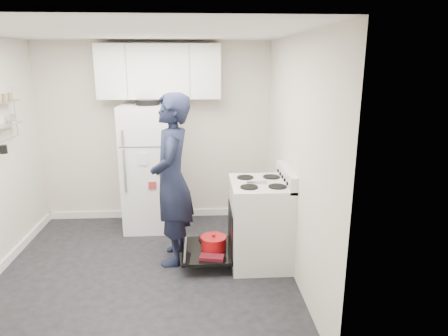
{
  "coord_description": "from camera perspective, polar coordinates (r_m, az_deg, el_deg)",
  "views": [
    {
      "loc": [
        0.61,
        -3.99,
        2.25
      ],
      "look_at": [
        0.89,
        0.4,
        1.05
      ],
      "focal_mm": 32.0,
      "sensor_mm": 36.0,
      "label": 1
    }
  ],
  "objects": [
    {
      "name": "room",
      "position": [
        4.2,
        -12.23,
        0.53
      ],
      "size": [
        3.21,
        3.21,
        2.51
      ],
      "color": "black",
      "rests_on": "ground"
    },
    {
      "name": "electric_range",
      "position": [
        4.56,
        4.97,
        -7.85
      ],
      "size": [
        0.66,
        0.76,
        1.1
      ],
      "color": "silver",
      "rests_on": "ground"
    },
    {
      "name": "open_oven_door",
      "position": [
        4.63,
        -2.04,
        -11.19
      ],
      "size": [
        0.55,
        0.71,
        0.23
      ],
      "color": "black",
      "rests_on": "ground"
    },
    {
      "name": "refrigerator",
      "position": [
        5.47,
        -10.39,
        0.12
      ],
      "size": [
        0.72,
        0.74,
        1.75
      ],
      "color": "white",
      "rests_on": "ground"
    },
    {
      "name": "upper_cabinets",
      "position": [
        5.45,
        -9.22,
        13.46
      ],
      "size": [
        1.6,
        0.33,
        0.7
      ],
      "primitive_type": "cube",
      "color": "silver",
      "rests_on": "room"
    },
    {
      "name": "wall_shelf_rack",
      "position": [
        5.0,
        -29.0,
        6.74
      ],
      "size": [
        0.14,
        0.6,
        0.61
      ],
      "color": "#B2B2B7",
      "rests_on": "room"
    },
    {
      "name": "person",
      "position": [
        4.45,
        -7.45,
        -1.74
      ],
      "size": [
        0.49,
        0.72,
        1.92
      ],
      "primitive_type": "imported",
      "rotation": [
        0.0,
        0.0,
        -1.62
      ],
      "color": "#161B31",
      "rests_on": "ground"
    }
  ]
}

